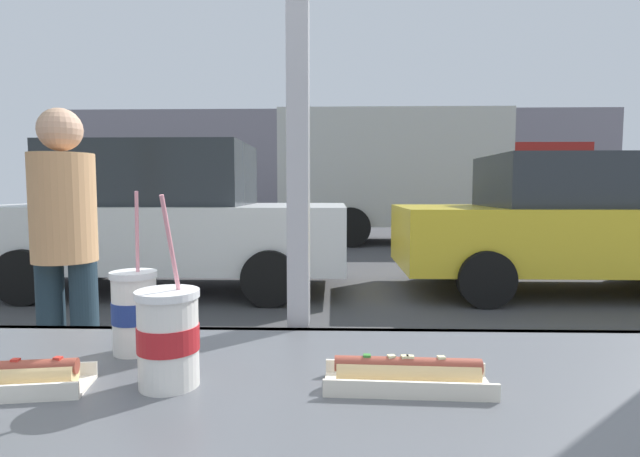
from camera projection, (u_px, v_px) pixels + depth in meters
The scene contains 11 objects.
ground_plane at pixel (329, 260), 9.16m from camera, with size 60.00×60.00×0.00m, color #424244.
sidewalk_strip at pixel (319, 414), 2.78m from camera, with size 16.00×2.80×0.11m, color gray.
building_facade_far at pixel (332, 163), 24.82m from camera, with size 28.00×1.20×5.21m, color gray.
soda_cup_left at pixel (168, 336), 0.81m from camera, with size 0.10×0.10×0.32m.
soda_cup_right at pixel (135, 311), 0.97m from camera, with size 0.09×0.09×0.32m.
hotdog_tray_near at pixel (407, 374), 0.80m from camera, with size 0.27×0.11×0.05m.
hotdog_tray_far at pixel (2, 378), 0.78m from camera, with size 0.27×0.14×0.05m.
parked_car_white at pixel (167, 218), 6.41m from camera, with size 4.53×2.00×1.90m.
parked_car_yellow at pixel (577, 223), 6.27m from camera, with size 4.47×1.98×1.74m.
box_truck at pixel (417, 173), 12.06m from camera, with size 7.02×2.44×3.13m.
pedestrian at pixel (65, 244), 2.56m from camera, with size 0.32×0.32×1.63m.
Camera 1 is at (0.08, -1.09, 1.33)m, focal length 27.68 mm.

